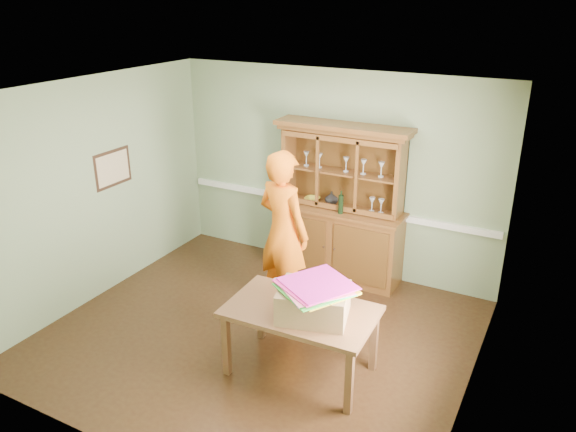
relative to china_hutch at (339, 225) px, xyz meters
The scene contains 14 objects.
floor 1.92m from the china_hutch, 96.33° to the right, with size 4.50×4.50×0.00m, color #3F2914.
ceiling 2.66m from the china_hutch, 96.33° to the right, with size 4.50×4.50×0.00m, color white.
wall_back 0.69m from the china_hutch, 130.00° to the left, with size 4.50×4.50×0.00m, color gray.
wall_left 3.08m from the china_hutch, 144.16° to the right, with size 4.00×4.00×0.00m, color gray.
wall_right 2.78m from the china_hutch, 40.70° to the right, with size 4.00×4.00×0.00m, color gray.
wall_front 3.82m from the china_hutch, 92.98° to the right, with size 4.50×4.50×0.00m, color gray.
chair_rail 0.33m from the china_hutch, 133.22° to the left, with size 4.41×0.05×0.08m, color white.
framed_map 2.95m from the china_hutch, 148.84° to the right, with size 0.03×0.60×0.46m.
window_panel 3.00m from the china_hutch, 45.46° to the right, with size 0.03×0.96×1.36m.
china_hutch is the anchor object (origin of this frame).
dining_table 2.18m from the china_hutch, 76.54° to the right, with size 1.47×0.91×0.72m.
cardboard_box 2.28m from the china_hutch, 72.96° to the right, with size 0.64×0.51×0.30m, color #9A714F.
kite_stack 2.32m from the china_hutch, 72.69° to the right, with size 0.80×0.80×0.06m.
person 1.12m from the china_hutch, 103.40° to the right, with size 0.72×0.47×1.96m, color orange.
Camera 1 is at (2.79, -4.56, 3.59)m, focal length 35.00 mm.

